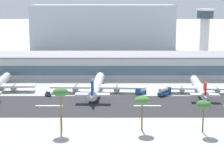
# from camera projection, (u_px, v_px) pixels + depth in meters

# --- Properties ---
(ground_plane) EXTENTS (1400.00, 1400.00, 0.00)m
(ground_plane) POSITION_uv_depth(u_px,v_px,m) (53.00, 105.00, 177.41)
(ground_plane) COLOR #A8A8A3
(runway_strip) EXTENTS (800.00, 35.13, 0.08)m
(runway_strip) POSITION_uv_depth(u_px,v_px,m) (52.00, 106.00, 176.18)
(runway_strip) COLOR #262628
(runway_strip) RESTS_ON ground_plane
(runway_centreline_dash_4) EXTENTS (12.00, 1.20, 0.01)m
(runway_centreline_dash_4) POSITION_uv_depth(u_px,v_px,m) (49.00, 106.00, 176.17)
(runway_centreline_dash_4) COLOR white
(runway_centreline_dash_4) RESTS_ON runway_strip
(runway_centreline_dash_5) EXTENTS (12.00, 1.20, 0.01)m
(runway_centreline_dash_5) POSITION_uv_depth(u_px,v_px,m) (148.00, 106.00, 176.14)
(runway_centreline_dash_5) COLOR white
(runway_centreline_dash_5) RESTS_ON runway_strip
(terminal_building) EXTENTS (182.88, 30.03, 12.98)m
(terminal_building) POSITION_uv_depth(u_px,v_px,m) (98.00, 64.00, 244.94)
(terminal_building) COLOR #B7BABC
(terminal_building) RESTS_ON ground_plane
(control_tower) EXTENTS (12.65, 12.65, 38.84)m
(control_tower) POSITION_uv_depth(u_px,v_px,m) (205.00, 30.00, 285.86)
(control_tower) COLOR silver
(control_tower) RESTS_ON ground_plane
(distant_hotel_block) EXTENTS (128.29, 32.67, 40.16)m
(distant_hotel_block) POSITION_uv_depth(u_px,v_px,m) (103.00, 27.00, 363.64)
(distant_hotel_block) COLOR #A8B2BC
(distant_hotel_block) RESTS_ON ground_plane
(airliner_navy_tail_gate_1) EXTENTS (46.02, 52.28, 10.91)m
(airliner_navy_tail_gate_1) POSITION_uv_depth(u_px,v_px,m) (97.00, 86.00, 198.74)
(airliner_navy_tail_gate_1) COLOR white
(airliner_navy_tail_gate_1) RESTS_ON ground_plane
(airliner_red_tail_gate_2) EXTENTS (38.67, 44.86, 9.36)m
(airliner_red_tail_gate_2) POSITION_uv_depth(u_px,v_px,m) (200.00, 88.00, 197.97)
(airliner_red_tail_gate_2) COLOR white
(airliner_red_tail_gate_2) RESTS_ON ground_plane
(service_box_truck_0) EXTENTS (5.84, 6.03, 3.25)m
(service_box_truck_0) POSITION_uv_depth(u_px,v_px,m) (141.00, 90.00, 197.41)
(service_box_truck_0) COLOR #23569E
(service_box_truck_0) RESTS_ON ground_plane
(service_baggage_tug_1) EXTENTS (3.39, 3.39, 2.20)m
(service_baggage_tug_1) POSITION_uv_depth(u_px,v_px,m) (48.00, 94.00, 193.09)
(service_baggage_tug_1) COLOR #23569E
(service_baggage_tug_1) RESTS_ON ground_plane
(service_fuel_truck_2) EXTENTS (7.48, 8.16, 3.95)m
(service_fuel_truck_2) POSITION_uv_depth(u_px,v_px,m) (165.00, 91.00, 194.70)
(service_fuel_truck_2) COLOR #23569E
(service_fuel_truck_2) RESTS_ON ground_plane
(palm_tree_1) EXTENTS (5.53, 5.53, 12.53)m
(palm_tree_1) POSITION_uv_depth(u_px,v_px,m) (142.00, 101.00, 142.18)
(palm_tree_1) COLOR brown
(palm_tree_1) RESTS_ON ground_plane
(palm_tree_2) EXTENTS (5.47, 5.47, 15.50)m
(palm_tree_2) POSITION_uv_depth(u_px,v_px,m) (61.00, 93.00, 141.97)
(palm_tree_2) COLOR brown
(palm_tree_2) RESTS_ON ground_plane
(palm_tree_3) EXTENTS (5.24, 5.24, 11.64)m
(palm_tree_3) POSITION_uv_depth(u_px,v_px,m) (204.00, 105.00, 139.83)
(palm_tree_3) COLOR brown
(palm_tree_3) RESTS_ON ground_plane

